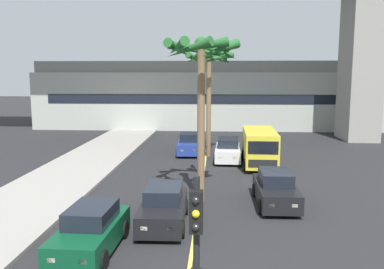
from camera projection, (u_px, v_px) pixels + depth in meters
The scene contains 12 objects.
lane_stripe_center at pixel (203, 178), 23.78m from camera, with size 0.14×56.00×0.01m, color #DBCC4C.
pier_building_backdrop at pixel (210, 95), 46.53m from camera, with size 38.52×8.04×7.37m.
car_queue_front at pixel (190, 144), 30.91m from camera, with size 1.92×4.14×1.56m.
car_queue_second at pixel (91, 231), 13.79m from camera, with size 1.94×4.15×1.56m.
car_queue_third at pixel (228, 150), 28.36m from camera, with size 1.94×4.16×1.56m.
car_queue_fourth at pixel (276, 189), 18.77m from camera, with size 1.89×4.13×1.56m.
car_queue_fifth at pixel (164, 207), 16.27m from camera, with size 1.91×4.14×1.56m.
delivery_van at pixel (259, 147), 26.67m from camera, with size 2.24×5.29×2.36m.
traffic_light_median_near at pixel (196, 258), 7.29m from camera, with size 0.24×0.37×4.20m.
traffic_light_median_far at pixel (201, 131), 23.69m from camera, with size 0.24×0.37×4.20m.
palm_tree_near_median at pixel (201, 63), 18.41m from camera, with size 3.50×3.55×7.65m.
palm_tree_mid_median at pixel (209, 67), 29.05m from camera, with size 3.61×3.63×7.65m.
Camera 1 is at (0.83, 0.85, 5.97)m, focal length 38.14 mm.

